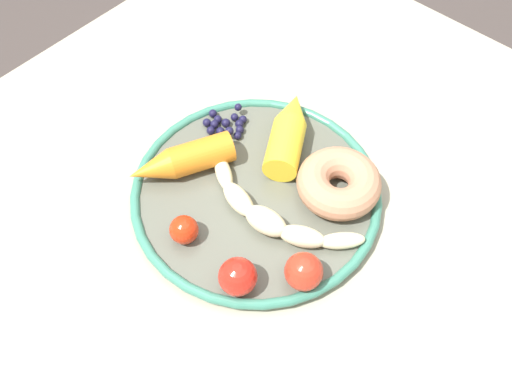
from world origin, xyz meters
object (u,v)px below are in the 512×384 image
object	(u,v)px
carrot_orange	(181,161)
tomato_mid	(304,272)
tomato_near	(184,230)
dining_table	(301,245)
tomato_far	(238,277)
donut	(339,183)
plate	(256,193)
banana	(271,215)
blueberry_pile	(226,124)
carrot_yellow	(288,132)

from	to	relation	value
carrot_orange	tomato_mid	xyz separation A→B (m)	(-0.21, 0.02, 0.00)
tomato_near	tomato_mid	world-z (taller)	tomato_mid
dining_table	tomato_far	distance (m)	0.19
donut	plate	bearing A→B (deg)	41.47
banana	dining_table	bearing A→B (deg)	-105.73
carrot_orange	banana	bearing A→B (deg)	-172.39
dining_table	tomato_mid	bearing A→B (deg)	126.39
blueberry_pile	tomato_mid	xyz separation A→B (m)	(-0.22, 0.11, 0.01)
plate	carrot_yellow	xyz separation A→B (m)	(0.02, -0.09, 0.02)
banana	tomato_mid	distance (m)	0.08
carrot_yellow	tomato_near	xyz separation A→B (m)	(-0.00, 0.19, -0.00)
carrot_orange	blueberry_pile	xyz separation A→B (m)	(0.01, -0.09, -0.01)
tomato_near	tomato_far	world-z (taller)	tomato_far
carrot_yellow	tomato_far	size ratio (longest dim) A/B	3.12
donut	blueberry_pile	world-z (taller)	donut
carrot_orange	tomato_near	world-z (taller)	carrot_orange
plate	donut	world-z (taller)	donut
plate	donut	bearing A→B (deg)	-138.53
banana	carrot_yellow	size ratio (longest dim) A/B	1.66
plate	blueberry_pile	size ratio (longest dim) A/B	4.95
carrot_yellow	tomato_mid	xyz separation A→B (m)	(-0.14, 0.14, -0.00)
donut	tomato_far	xyz separation A→B (m)	(0.01, 0.17, 0.00)
tomato_near	tomato_far	size ratio (longest dim) A/B	0.79
banana	tomato_mid	xyz separation A→B (m)	(-0.08, 0.04, 0.01)
tomato_near	tomato_far	distance (m)	0.09
plate	tomato_near	size ratio (longest dim) A/B	9.13
banana	tomato_near	size ratio (longest dim) A/B	6.54
donut	tomato_near	size ratio (longest dim) A/B	3.02
banana	donut	bearing A→B (deg)	-111.44
plate	carrot_orange	world-z (taller)	carrot_orange
banana	donut	xyz separation A→B (m)	(-0.03, -0.08, 0.01)
banana	donut	distance (m)	0.09
tomato_mid	carrot_orange	bearing A→B (deg)	-4.79
carrot_yellow	tomato_far	bearing A→B (deg)	115.18
dining_table	donut	bearing A→B (deg)	-118.81
carrot_yellow	tomato_far	world-z (taller)	same
banana	blueberry_pile	xyz separation A→B (m)	(0.14, -0.07, -0.01)
carrot_orange	blueberry_pile	distance (m)	0.09
carrot_yellow	donut	world-z (taller)	carrot_yellow
carrot_orange	carrot_yellow	bearing A→B (deg)	-119.43
banana	carrot_yellow	distance (m)	0.12
carrot_orange	donut	distance (m)	0.19
plate	tomato_mid	distance (m)	0.13
carrot_yellow	blueberry_pile	bearing A→B (deg)	23.92
carrot_orange	tomato_mid	distance (m)	0.21
plate	blueberry_pile	xyz separation A→B (m)	(0.10, -0.05, 0.01)
donut	tomato_mid	world-z (taller)	tomato_mid
tomato_near	tomato_far	bearing A→B (deg)	177.53
plate	blueberry_pile	world-z (taller)	blueberry_pile
carrot_orange	donut	size ratio (longest dim) A/B	1.32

